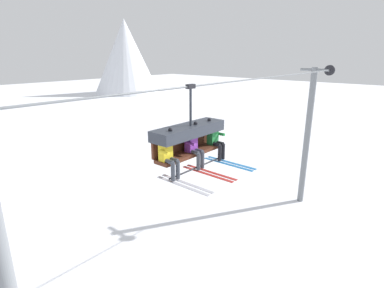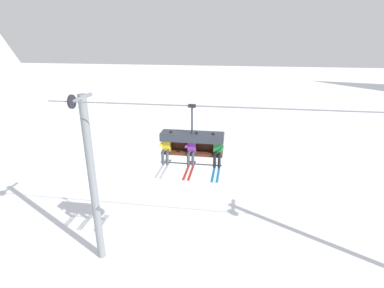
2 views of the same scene
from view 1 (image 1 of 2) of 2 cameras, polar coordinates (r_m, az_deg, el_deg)
mountain_peak_central at (r=75.49m, az=-12.50°, el=15.90°), size 15.28×15.28×16.98m
lift_tower_far at (r=19.19m, az=21.18°, el=1.71°), size 0.36×1.88×8.42m
lift_cable at (r=10.88m, az=11.82°, el=12.03°), size 18.31×0.05×0.05m
chairlift_chair at (r=8.41m, az=-0.64°, el=1.67°), size 2.43×0.74×2.28m
skier_yellow at (r=7.65m, az=-4.39°, el=-2.03°), size 0.48×1.70×1.34m
skier_purple at (r=8.35m, az=0.48°, el=-0.37°), size 0.48×1.70×1.34m
skier_green at (r=9.10m, az=4.55°, el=1.01°), size 0.48×1.70×1.34m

